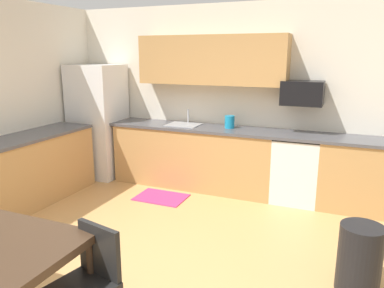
% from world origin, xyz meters
% --- Properties ---
extents(ground_plane, '(12.00, 12.00, 0.00)m').
position_xyz_m(ground_plane, '(0.00, 0.00, 0.00)').
color(ground_plane, tan).
extents(wall_back, '(5.80, 0.10, 2.70)m').
position_xyz_m(wall_back, '(0.00, 2.65, 1.35)').
color(wall_back, silver).
rests_on(wall_back, ground).
extents(cabinet_run_back, '(2.46, 0.60, 0.90)m').
position_xyz_m(cabinet_run_back, '(-0.52, 2.30, 0.45)').
color(cabinet_run_back, tan).
rests_on(cabinet_run_back, ground).
extents(cabinet_run_back_right, '(1.09, 0.60, 0.90)m').
position_xyz_m(cabinet_run_back_right, '(1.85, 2.30, 0.45)').
color(cabinet_run_back_right, tan).
rests_on(cabinet_run_back_right, ground).
extents(cabinet_run_left, '(0.60, 2.00, 0.90)m').
position_xyz_m(cabinet_run_left, '(-2.30, 0.80, 0.45)').
color(cabinet_run_left, tan).
rests_on(cabinet_run_left, ground).
extents(countertop_back, '(4.80, 0.64, 0.04)m').
position_xyz_m(countertop_back, '(0.00, 2.30, 0.92)').
color(countertop_back, '#4C4C51').
rests_on(countertop_back, cabinet_run_back).
extents(countertop_left, '(0.64, 2.00, 0.04)m').
position_xyz_m(countertop_left, '(-2.30, 0.80, 0.92)').
color(countertop_left, '#4C4C51').
rests_on(countertop_left, cabinet_run_left).
extents(upper_cabinets_back, '(2.20, 0.34, 0.70)m').
position_xyz_m(upper_cabinets_back, '(-0.30, 2.43, 1.90)').
color(upper_cabinets_back, tan).
extents(refrigerator, '(0.76, 0.70, 1.82)m').
position_xyz_m(refrigerator, '(-2.18, 2.22, 0.91)').
color(refrigerator, white).
rests_on(refrigerator, ground).
extents(oven_range, '(0.60, 0.60, 0.91)m').
position_xyz_m(oven_range, '(1.01, 2.30, 0.46)').
color(oven_range, white).
rests_on(oven_range, ground).
extents(microwave, '(0.54, 0.36, 0.32)m').
position_xyz_m(microwave, '(1.01, 2.40, 1.48)').
color(microwave, black).
extents(sink_basin, '(0.48, 0.40, 0.14)m').
position_xyz_m(sink_basin, '(-0.68, 2.30, 0.88)').
color(sink_basin, '#A5A8AD').
rests_on(sink_basin, countertop_back).
extents(sink_faucet, '(0.02, 0.02, 0.24)m').
position_xyz_m(sink_faucet, '(-0.68, 2.48, 1.04)').
color(sink_faucet, '#B2B5BA').
rests_on(sink_faucet, countertop_back).
extents(chair_near_table, '(0.48, 0.48, 0.85)m').
position_xyz_m(chair_near_table, '(0.05, -0.96, 0.50)').
color(chair_near_table, black).
rests_on(chair_near_table, ground).
extents(trash_bin, '(0.36, 0.36, 0.60)m').
position_xyz_m(trash_bin, '(1.79, 0.40, 0.30)').
color(trash_bin, black).
rests_on(trash_bin, ground).
extents(floor_mat, '(0.70, 0.50, 0.01)m').
position_xyz_m(floor_mat, '(-0.75, 1.65, 0.01)').
color(floor_mat, '#CC3372').
rests_on(floor_mat, ground).
extents(kettle, '(0.14, 0.14, 0.20)m').
position_xyz_m(kettle, '(0.02, 2.35, 1.02)').
color(kettle, '#198CBF').
rests_on(kettle, countertop_back).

